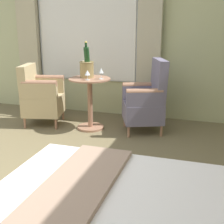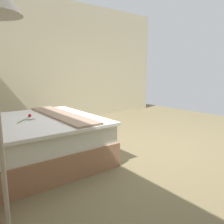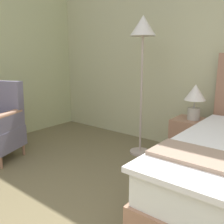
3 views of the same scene
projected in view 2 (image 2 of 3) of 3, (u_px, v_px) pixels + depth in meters
The scene contains 3 objects.
ground_plane at pixel (152, 150), 3.67m from camera, with size 7.69×7.69×0.00m, color #706344.
wall_far_side at pixel (66, 62), 5.85m from camera, with size 0.12×6.15×3.12m.
bed at pixel (19, 141), 2.99m from camera, with size 1.80×2.09×1.37m.
Camera 2 is at (-2.37, 2.65, 1.29)m, focal length 35.00 mm.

